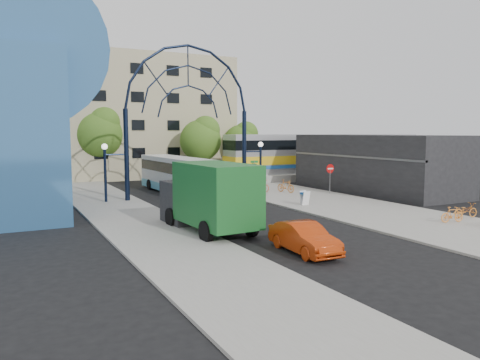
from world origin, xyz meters
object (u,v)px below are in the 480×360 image
gateway_arch (188,90)px  bike_near_b (286,186)px  tree_north_b (100,132)px  bike_far_c (466,210)px  red_sedan (304,238)px  do_not_enter_sign (330,172)px  street_name_sign (254,170)px  tree_north_a (202,138)px  sandwich_board (305,196)px  stop_sign (254,172)px  green_truck (208,197)px  black_suv (228,197)px  bike_near_a (260,186)px  bike_far_b (452,214)px  city_bus (176,174)px  train_car (327,153)px  tree_north_c (242,140)px

gateway_arch → bike_near_b: gateway_arch is taller
tree_north_b → bike_far_c: size_ratio=4.65×
gateway_arch → red_sedan: bearing=-95.7°
do_not_enter_sign → tree_north_b: bearing=126.7°
street_name_sign → tree_north_a: (0.92, 13.33, 2.48)m
do_not_enter_sign → sandwich_board: 6.85m
sandwich_board → bike_near_b: bearing=68.2°
tree_north_a → bike_far_c: 29.29m
stop_sign → green_truck: (-8.58, -10.44, -0.15)m
black_suv → bike_near_a: 7.71m
red_sedan → bike_far_b: (11.23, 1.32, -0.10)m
sandwich_board → black_suv: size_ratio=0.22×
bike_far_c → do_not_enter_sign: bearing=8.1°
city_bus → bike_near_b: city_bus is taller
city_bus → bike_far_c: bearing=-63.2°
bike_far_b → bike_far_c: bike_far_c is taller
bike_far_c → black_suv: bearing=49.1°
sandwich_board → train_car: 21.65m
bike_near_b → gateway_arch: bearing=150.4°
bike_near_a → bike_far_c: (4.72, -16.62, -0.05)m
black_suv → bike_far_c: bearing=-34.8°
red_sedan → bike_near_a: 20.33m
sandwich_board → street_name_sign: bearing=93.5°
gateway_arch → tree_north_a: 13.98m
green_truck → street_name_sign: bearing=47.6°
train_car → bike_near_b: bearing=-140.9°
tree_north_a → tree_north_b: bearing=158.2°
gateway_arch → do_not_enter_sign: 13.43m
tree_north_c → red_sedan: bearing=-113.3°
sandwich_board → tree_north_b: 26.15m
train_car → tree_north_b: (-23.88, 7.93, 2.37)m
tree_north_c → black_suv: size_ratio=1.43×
sandwich_board → city_bus: (-5.55, 11.28, 0.88)m
black_suv → bike_near_b: (7.23, 3.60, 0.03)m
train_car → black_suv: bearing=-145.3°
bike_near_b → bike_far_c: (3.14, -14.98, -0.09)m
stop_sign → tree_north_a: bearing=84.6°
tree_north_b → red_sedan: size_ratio=1.96×
red_sedan → bike_far_b: red_sedan is taller
bike_far_b → bike_far_c: (1.91, 0.57, 0.00)m
tree_north_b → tree_north_c: size_ratio=1.23×
do_not_enter_sign → train_car: train_car is taller
do_not_enter_sign → bike_near_a: bearing=137.9°
street_name_sign → bike_near_a: 2.47m
street_name_sign → green_truck: (-8.98, -11.04, -0.29)m
city_bus → bike_near_a: bearing=-29.2°
tree_north_b → tree_north_c: bearing=-7.1°
green_truck → tree_north_a: bearing=64.6°
street_name_sign → red_sedan: (-7.05, -17.10, -1.46)m
street_name_sign → bike_far_c: bearing=-68.2°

